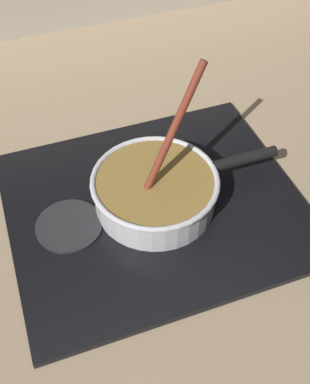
{
  "coord_description": "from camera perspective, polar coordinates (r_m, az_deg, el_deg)",
  "views": [
    {
      "loc": [
        -0.24,
        -0.51,
        0.71
      ],
      "look_at": [
        -0.03,
        0.05,
        0.04
      ],
      "focal_mm": 44.25,
      "sensor_mm": 36.0,
      "label": 1
    }
  ],
  "objects": [
    {
      "name": "ground",
      "position": [
        0.92,
        3.1,
        -4.36
      ],
      "size": [
        2.4,
        1.6,
        0.04
      ],
      "primitive_type": "cube",
      "color": "#9E8466"
    },
    {
      "name": "cooking_pan",
      "position": [
        0.89,
        0.12,
        0.28
      ],
      "size": [
        0.37,
        0.24,
        0.28
      ],
      "color": "silver",
      "rests_on": "hob_plate"
    },
    {
      "name": "hob_plate",
      "position": [
        0.92,
        0.0,
        -1.59
      ],
      "size": [
        0.56,
        0.48,
        0.01
      ],
      "primitive_type": "cube",
      "color": "black",
      "rests_on": "ground"
    },
    {
      "name": "burner_ring",
      "position": [
        0.92,
        0.0,
        -1.18
      ],
      "size": [
        0.18,
        0.18,
        0.01
      ],
      "primitive_type": "torus",
      "color": "#592D0C",
      "rests_on": "hob_plate"
    },
    {
      "name": "spare_burner",
      "position": [
        0.89,
        -10.31,
        -4.0
      ],
      "size": [
        0.13,
        0.13,
        0.01
      ],
      "primitive_type": "cylinder",
      "color": "#262628",
      "rests_on": "hob_plate"
    }
  ]
}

